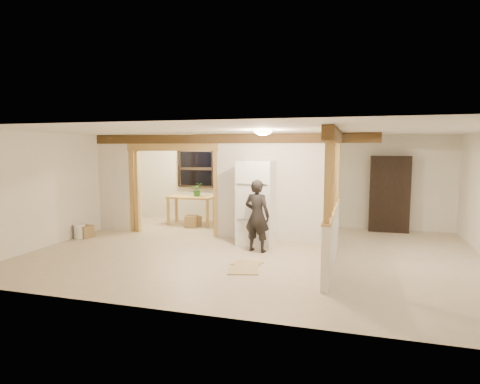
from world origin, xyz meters
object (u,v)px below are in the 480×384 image
(refrigerator, at_px, (256,203))
(woman, at_px, (257,216))
(bookshelf, at_px, (390,194))
(shop_vac, at_px, (127,214))
(work_table, at_px, (191,210))

(refrigerator, bearing_deg, woman, -74.55)
(bookshelf, bearing_deg, shop_vac, -171.31)
(work_table, height_order, shop_vac, work_table)
(refrigerator, xyz_separation_m, work_table, (-2.31, 1.69, -0.53))
(bookshelf, bearing_deg, woman, -133.56)
(refrigerator, bearing_deg, work_table, 143.83)
(woman, bearing_deg, bookshelf, -121.95)
(woman, bearing_deg, shop_vac, -12.01)
(refrigerator, height_order, shop_vac, refrigerator)
(refrigerator, height_order, bookshelf, bookshelf)
(woman, distance_m, work_table, 3.46)
(work_table, bearing_deg, refrigerator, -36.31)
(shop_vac, distance_m, bookshelf, 7.16)
(work_table, relative_size, shop_vac, 2.07)
(refrigerator, bearing_deg, shop_vac, 163.86)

